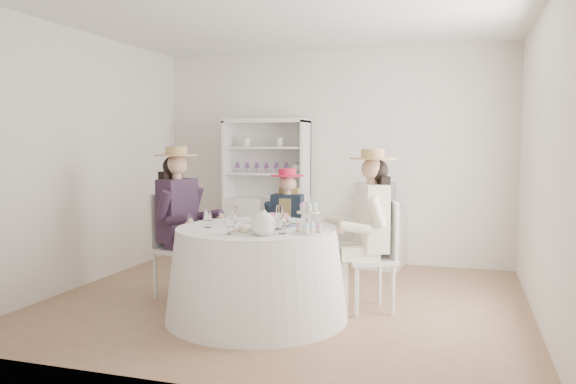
% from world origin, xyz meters
% --- Properties ---
extents(ground, '(4.50, 4.50, 0.00)m').
position_xyz_m(ground, '(0.00, 0.00, 0.00)').
color(ground, '#896344').
rests_on(ground, ground).
extents(ceiling, '(4.50, 4.50, 0.00)m').
position_xyz_m(ceiling, '(0.00, 0.00, 2.70)').
color(ceiling, white).
rests_on(ceiling, wall_back).
extents(wall_back, '(4.50, 0.00, 4.50)m').
position_xyz_m(wall_back, '(0.00, 2.00, 1.35)').
color(wall_back, silver).
rests_on(wall_back, ground).
extents(wall_front, '(4.50, 0.00, 4.50)m').
position_xyz_m(wall_front, '(0.00, -2.00, 1.35)').
color(wall_front, silver).
rests_on(wall_front, ground).
extents(wall_left, '(0.00, 4.50, 4.50)m').
position_xyz_m(wall_left, '(-2.25, 0.00, 1.35)').
color(wall_left, silver).
rests_on(wall_left, ground).
extents(wall_right, '(0.00, 4.50, 4.50)m').
position_xyz_m(wall_right, '(2.25, 0.00, 1.35)').
color(wall_right, silver).
rests_on(wall_right, ground).
extents(tea_table, '(1.59, 1.59, 0.80)m').
position_xyz_m(tea_table, '(-0.08, -0.56, 0.40)').
color(tea_table, white).
rests_on(tea_table, ground).
extents(hutch, '(1.12, 0.49, 1.83)m').
position_xyz_m(hutch, '(-0.80, 1.76, 0.65)').
color(hutch, silver).
rests_on(hutch, ground).
extents(side_table, '(0.51, 0.51, 0.73)m').
position_xyz_m(side_table, '(0.69, 1.75, 0.37)').
color(side_table, silver).
rests_on(side_table, ground).
extents(hatbox, '(0.41, 0.41, 0.31)m').
position_xyz_m(hatbox, '(0.69, 1.75, 0.89)').
color(hatbox, black).
rests_on(hatbox, side_table).
extents(guest_left, '(0.60, 0.56, 1.49)m').
position_xyz_m(guest_left, '(-1.03, -0.19, 0.84)').
color(guest_left, silver).
rests_on(guest_left, ground).
extents(guest_mid, '(0.46, 0.48, 1.26)m').
position_xyz_m(guest_mid, '(-0.12, 0.46, 0.71)').
color(guest_mid, silver).
rests_on(guest_mid, ground).
extents(guest_right, '(0.63, 0.57, 1.47)m').
position_xyz_m(guest_right, '(0.82, -0.08, 0.83)').
color(guest_right, silver).
rests_on(guest_right, ground).
extents(spare_chair, '(0.52, 0.52, 0.90)m').
position_xyz_m(spare_chair, '(-0.42, 1.01, 0.49)').
color(spare_chair, silver).
rests_on(spare_chair, ground).
extents(teacup_a, '(0.10, 0.10, 0.07)m').
position_xyz_m(teacup_a, '(-0.36, -0.46, 0.83)').
color(teacup_a, white).
rests_on(teacup_a, tea_table).
extents(teacup_b, '(0.08, 0.08, 0.06)m').
position_xyz_m(teacup_b, '(-0.17, -0.26, 0.83)').
color(teacup_b, white).
rests_on(teacup_b, tea_table).
extents(teacup_c, '(0.10, 0.10, 0.07)m').
position_xyz_m(teacup_c, '(0.19, -0.46, 0.83)').
color(teacup_c, white).
rests_on(teacup_c, tea_table).
extents(flower_bowl, '(0.29, 0.29, 0.06)m').
position_xyz_m(flower_bowl, '(0.12, -0.60, 0.83)').
color(flower_bowl, white).
rests_on(flower_bowl, tea_table).
extents(flower_arrangement, '(0.18, 0.18, 0.07)m').
position_xyz_m(flower_arrangement, '(0.14, -0.57, 0.88)').
color(flower_arrangement, '#D46A7C').
rests_on(flower_arrangement, tea_table).
extents(table_teapot, '(0.28, 0.20, 0.21)m').
position_xyz_m(table_teapot, '(0.13, -0.96, 0.89)').
color(table_teapot, white).
rests_on(table_teapot, tea_table).
extents(sandwich_plate, '(0.24, 0.24, 0.05)m').
position_xyz_m(sandwich_plate, '(-0.07, -0.89, 0.81)').
color(sandwich_plate, white).
rests_on(sandwich_plate, tea_table).
extents(cupcake_stand, '(0.26, 0.26, 0.24)m').
position_xyz_m(cupcake_stand, '(0.44, -0.74, 0.89)').
color(cupcake_stand, white).
rests_on(cupcake_stand, tea_table).
extents(stemware_set, '(0.87, 0.91, 0.15)m').
position_xyz_m(stemware_set, '(-0.08, -0.56, 0.87)').
color(stemware_set, white).
rests_on(stemware_set, tea_table).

